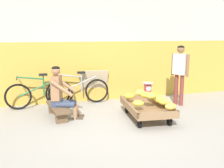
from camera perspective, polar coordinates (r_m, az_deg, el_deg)
name	(u,v)px	position (r m, az deg, el deg)	size (l,w,h in m)	color
ground_plane	(126,133)	(4.94, 3.15, -10.67)	(80.00, 80.00, 0.00)	#A39E93
back_wall	(94,40)	(7.15, -3.88, 9.66)	(16.00, 0.30, 3.31)	gold
banana_cart	(147,108)	(5.69, 7.58, -5.23)	(0.96, 1.51, 0.36)	#8E6B47
banana_pile	(151,98)	(5.66, 8.57, -3.06)	(0.90, 1.28, 0.26)	gold
low_bench	(57,109)	(5.84, -11.88, -5.35)	(0.44, 1.13, 0.27)	brown
vendor_seated	(61,92)	(5.73, -11.17, -1.84)	(0.73, 0.60, 1.14)	#9E704C
plastic_crate	(147,99)	(6.77, 7.79, -3.38)	(0.36, 0.28, 0.30)	red
weighing_scale	(148,88)	(6.70, 7.86, -0.87)	(0.30, 0.30, 0.29)	#28282D
bicycle_near_left	(40,94)	(6.68, -15.57, -2.10)	(1.66, 0.48, 0.86)	black
bicycle_far_left	(78,91)	(6.83, -7.53, -1.50)	(1.66, 0.48, 0.86)	black
sign_board	(95,85)	(7.12, -3.81, -0.29)	(0.70, 0.30, 0.86)	#C6B289
customer_adult	(180,68)	(6.81, 14.67, 3.32)	(0.33, 0.44, 1.53)	brown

